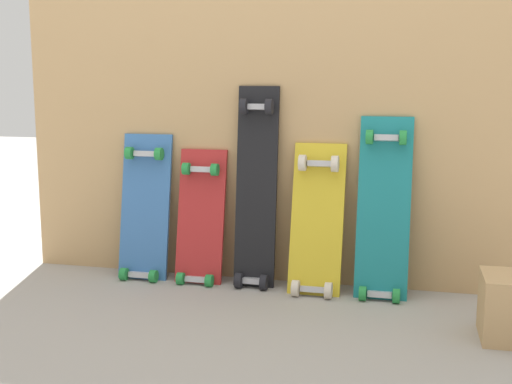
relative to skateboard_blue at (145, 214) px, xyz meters
name	(u,v)px	position (x,y,z in m)	size (l,w,h in m)	color
ground_plane	(260,282)	(0.52, 0.03, -0.29)	(12.00, 12.00, 0.00)	#9E9991
plywood_wall_panel	(264,80)	(0.52, 0.10, 0.59)	(2.19, 0.04, 1.76)	tan
skateboard_blue	(145,214)	(0.00, 0.00, 0.00)	(0.23, 0.19, 0.71)	#386BAD
skateboard_red	(200,224)	(0.26, 0.00, -0.03)	(0.21, 0.19, 0.65)	#B22626
skateboard_black	(256,194)	(0.51, 0.01, 0.11)	(0.18, 0.19, 0.92)	black
skateboard_yellow	(316,226)	(0.78, -0.03, -0.01)	(0.22, 0.24, 0.68)	gold
skateboard_teal	(383,216)	(1.05, -0.01, 0.05)	(0.22, 0.22, 0.80)	#197A7F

